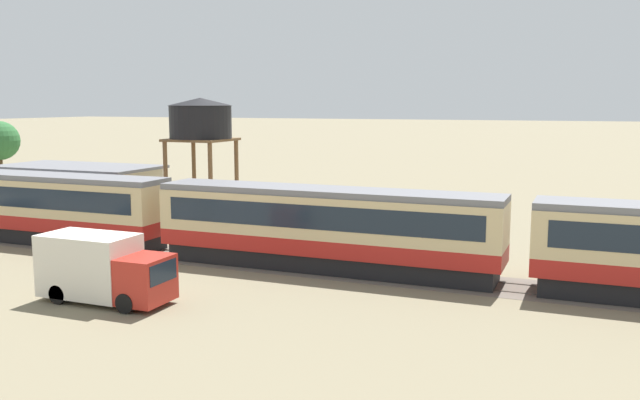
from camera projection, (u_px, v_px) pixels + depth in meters
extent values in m
cylinder|color=black|center=(603.00, 291.00, 27.78)|extent=(0.90, 0.18, 0.90)
cylinder|color=black|center=(603.00, 282.00, 29.09)|extent=(0.90, 0.18, 0.90)
cube|color=#AD1E19|center=(325.00, 244.00, 33.00)|extent=(17.14, 2.83, 0.80)
cube|color=#D1B784|center=(325.00, 215.00, 32.80)|extent=(17.14, 2.83, 2.02)
cube|color=#192330|center=(325.00, 213.00, 32.79)|extent=(15.77, 2.87, 1.13)
cube|color=slate|center=(325.00, 191.00, 32.64)|extent=(17.14, 2.66, 0.30)
cube|color=black|center=(325.00, 260.00, 33.12)|extent=(16.45, 2.43, 0.88)
cylinder|color=black|center=(436.00, 275.00, 30.36)|extent=(0.90, 0.18, 0.90)
cylinder|color=black|center=(443.00, 268.00, 31.68)|extent=(0.90, 0.18, 0.90)
cylinder|color=black|center=(217.00, 254.00, 34.57)|extent=(0.90, 0.18, 0.90)
cylinder|color=black|center=(231.00, 248.00, 35.89)|extent=(0.90, 0.18, 0.90)
cube|color=#AD1E19|center=(37.00, 220.00, 39.80)|extent=(17.14, 2.83, 0.80)
cube|color=#D1B784|center=(36.00, 196.00, 39.60)|extent=(17.14, 2.83, 2.02)
cube|color=#192330|center=(36.00, 194.00, 39.58)|extent=(15.77, 2.87, 1.13)
cube|color=slate|center=(34.00, 176.00, 39.43)|extent=(17.14, 2.66, 0.30)
cube|color=black|center=(38.00, 234.00, 39.92)|extent=(16.45, 2.43, 0.88)
cylinder|color=black|center=(107.00, 243.00, 37.16)|extent=(0.90, 0.18, 0.90)
cylinder|color=black|center=(124.00, 239.00, 38.47)|extent=(0.90, 0.18, 0.90)
cube|color=#665B51|center=(337.00, 271.00, 32.95)|extent=(130.71, 3.60, 0.01)
cube|color=#4C4238|center=(332.00, 274.00, 32.29)|extent=(130.71, 0.12, 0.04)
cube|color=#4C4238|center=(343.00, 267.00, 33.60)|extent=(130.71, 0.12, 0.04)
cube|color=beige|center=(79.00, 192.00, 48.67)|extent=(10.78, 5.32, 3.46)
cube|color=slate|center=(78.00, 167.00, 48.41)|extent=(11.65, 5.75, 0.20)
cube|color=slate|center=(42.00, 179.00, 45.31)|extent=(10.35, 1.60, 0.16)
cylinder|color=brown|center=(36.00, 203.00, 44.98)|extent=(0.14, 0.14, 2.98)
cylinder|color=brown|center=(237.00, 182.00, 45.44)|extent=(0.28, 0.28, 5.64)
cylinder|color=brown|center=(194.00, 180.00, 46.68)|extent=(0.28, 0.28, 5.64)
cylinder|color=brown|center=(211.00, 188.00, 42.38)|extent=(0.28, 0.28, 5.64)
cylinder|color=brown|center=(166.00, 186.00, 43.62)|extent=(0.28, 0.28, 5.64)
cube|color=brown|center=(201.00, 140.00, 44.12)|extent=(3.83, 3.83, 0.16)
cylinder|color=black|center=(201.00, 122.00, 43.96)|extent=(4.02, 4.02, 2.13)
cone|color=black|center=(200.00, 102.00, 43.77)|extent=(4.22, 4.22, 0.50)
cube|color=#B2281E|center=(146.00, 279.00, 26.91)|extent=(1.67, 2.10, 1.85)
cube|color=#192330|center=(163.00, 272.00, 26.54)|extent=(0.03, 1.75, 0.81)
cube|color=silver|center=(90.00, 265.00, 27.89)|extent=(3.89, 2.18, 2.54)
cylinder|color=black|center=(125.00, 303.00, 26.23)|extent=(0.80, 0.26, 0.80)
cylinder|color=black|center=(155.00, 291.00, 28.00)|extent=(0.80, 0.26, 0.80)
cylinder|color=black|center=(58.00, 294.00, 27.47)|extent=(0.80, 0.26, 0.80)
cylinder|color=black|center=(91.00, 283.00, 29.24)|extent=(0.80, 0.26, 0.80)
cylinder|color=#4C3823|center=(1.00, 168.00, 67.89)|extent=(0.37, 0.37, 3.21)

